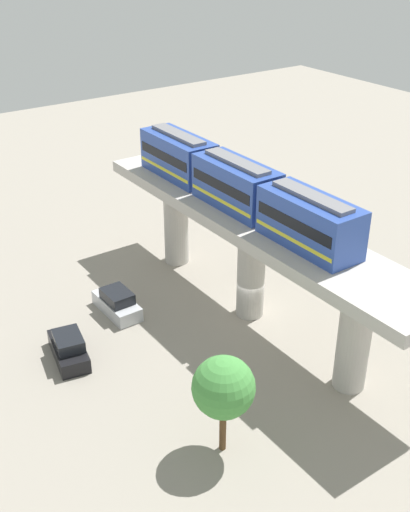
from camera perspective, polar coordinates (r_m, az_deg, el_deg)
The scene contains 6 objects.
ground_plane at distance 44.74m, azimuth 4.01°, elevation -5.13°, with size 120.00×120.00×0.00m, color gray.
viaduct at distance 41.89m, azimuth 4.27°, elevation 1.37°, with size 5.20×28.85×7.49m.
train at distance 41.84m, azimuth 2.82°, elevation 6.41°, with size 2.64×20.50×3.24m.
parked_car_silver at distance 44.75m, azimuth -7.89°, elevation -4.22°, with size 1.84×4.22×1.76m.
parked_car_black at distance 40.91m, azimuth -12.14°, elevation -8.10°, with size 2.58×4.47×1.76m.
tree_near_viaduct at distance 31.97m, azimuth 1.67°, elevation -11.73°, with size 3.21×3.21×5.66m.
Camera 1 is at (23.93, 28.75, 24.56)m, focal length 44.57 mm.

